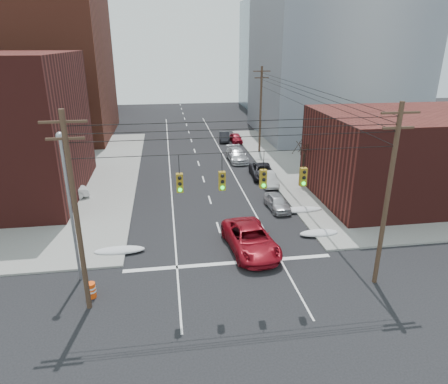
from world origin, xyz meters
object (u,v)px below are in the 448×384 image
object	(u,v)px
parked_car_c	(262,171)
parked_car_d	(237,155)
parked_car_e	(236,138)
parked_car_f	(224,137)
lot_car_a	(64,192)
parked_car_b	(268,179)
construction_barrel	(91,290)
red_pickup	(251,239)
lot_car_d	(35,166)
lot_car_b	(66,164)
parked_car_a	(277,202)

from	to	relation	value
parked_car_c	parked_car_d	distance (m)	6.84
parked_car_e	parked_car_f	size ratio (longest dim) A/B	0.91
parked_car_c	parked_car_d	bearing A→B (deg)	106.43
parked_car_c	lot_car_a	xyz separation A→B (m)	(-19.74, -3.98, 0.15)
parked_car_b	construction_barrel	distance (m)	22.80
red_pickup	parked_car_d	bearing A→B (deg)	76.54
lot_car_a	lot_car_d	xyz separation A→B (m)	(-5.15, 9.61, -0.10)
parked_car_c	lot_car_b	size ratio (longest dim) A/B	0.90
parked_car_f	lot_car_b	distance (m)	23.28
parked_car_b	lot_car_d	distance (m)	26.19
parked_car_b	lot_car_b	size ratio (longest dim) A/B	0.71
parked_car_a	parked_car_d	bearing A→B (deg)	89.00
parked_car_d	parked_car_e	size ratio (longest dim) A/B	1.39
parked_car_b	parked_car_e	world-z (taller)	parked_car_b
red_pickup	construction_barrel	xyz separation A→B (m)	(-10.24, -4.04, -0.41)
parked_car_a	construction_barrel	world-z (taller)	parked_car_a
parked_car_f	lot_car_d	size ratio (longest dim) A/B	1.16
lot_car_b	lot_car_d	distance (m)	3.55
red_pickup	parked_car_d	world-z (taller)	red_pickup
parked_car_e	construction_barrel	bearing A→B (deg)	-112.23
parked_car_b	parked_car_e	size ratio (longest dim) A/B	1.06
red_pickup	parked_car_a	bearing A→B (deg)	55.12
parked_car_f	lot_car_b	world-z (taller)	lot_car_b
construction_barrel	parked_car_b	bearing A→B (deg)	49.20
parked_car_f	parked_car_a	bearing A→B (deg)	-81.55
parked_car_a	construction_barrel	size ratio (longest dim) A/B	4.17
construction_barrel	lot_car_a	bearing A→B (deg)	107.06
lot_car_b	parked_car_f	bearing A→B (deg)	-51.43
lot_car_a	lot_car_b	distance (m)	9.09
parked_car_e	lot_car_b	size ratio (longest dim) A/B	0.67
parked_car_d	red_pickup	bearing A→B (deg)	-99.55
parked_car_c	parked_car_d	xyz separation A→B (m)	(-1.60, 6.65, 0.06)
parked_car_d	lot_car_b	distance (m)	19.89
parked_car_a	lot_car_a	xyz separation A→B (m)	(-18.95, 4.81, 0.20)
parked_car_e	parked_car_c	bearing A→B (deg)	-89.71
red_pickup	lot_car_d	size ratio (longest dim) A/B	1.79
parked_car_c	parked_car_e	size ratio (longest dim) A/B	1.35
red_pickup	parked_car_e	world-z (taller)	red_pickup
parked_car_e	lot_car_a	bearing A→B (deg)	-134.10
parked_car_b	parked_car_e	distance (m)	18.68
red_pickup	parked_car_a	xyz separation A→B (m)	(3.87, 6.92, -0.23)
red_pickup	construction_barrel	world-z (taller)	red_pickup
parked_car_c	lot_car_d	size ratio (longest dim) A/B	1.43
parked_car_b	parked_car_e	bearing A→B (deg)	89.70
parked_car_a	parked_car_e	xyz separation A→B (m)	(0.79, 24.97, -0.02)
lot_car_b	red_pickup	bearing A→B (deg)	-134.05
red_pickup	parked_car_b	world-z (taller)	red_pickup
parked_car_d	lot_car_b	world-z (taller)	lot_car_b
construction_barrel	lot_car_b	bearing A→B (deg)	104.77
parked_car_b	parked_car_f	distance (m)	19.73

